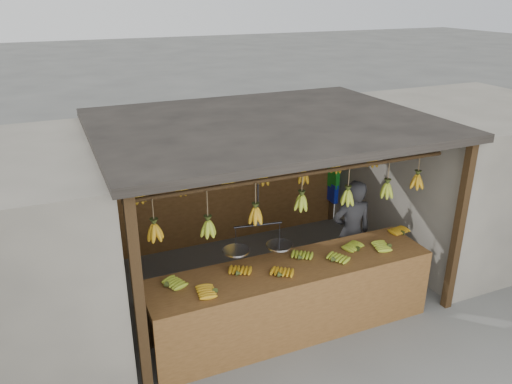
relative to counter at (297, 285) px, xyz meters
name	(u,v)px	position (x,y,z in m)	size (l,w,h in m)	color
ground	(264,282)	(0.13, 1.23, -0.71)	(80.00, 80.00, 0.00)	#5B5B57
stall	(255,146)	(0.13, 1.56, 1.26)	(4.30, 3.30, 2.40)	black
neighbor_right	(466,174)	(3.73, 1.23, 0.44)	(3.00, 3.00, 2.30)	slate
counter	(297,285)	(0.00, 0.00, 0.00)	(3.60, 0.80, 0.96)	brown
hanging_bananas	(266,177)	(0.13, 1.22, 0.91)	(3.60, 2.25, 0.39)	#B98213
balance_scale	(258,245)	(-0.41, 0.23, 0.50)	(0.81, 0.38, 0.84)	black
vendor	(351,233)	(1.26, 0.78, 0.07)	(0.57, 0.37, 1.57)	#262628
bag_bundles	(334,169)	(2.07, 2.58, 0.31)	(0.08, 0.26, 1.20)	red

